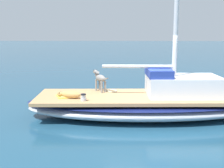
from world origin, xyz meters
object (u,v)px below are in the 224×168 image
Objects in this scene: deck_winch at (83,98)px; dog_grey at (100,79)px; deck_towel at (63,96)px; coiled_rope at (112,91)px; sailboat_main at (144,105)px; dog_tan at (70,95)px.

dog_grey is at bearing 164.40° from deck_winch.
deck_towel is (0.84, -1.06, -0.41)m from dog_grey.
dog_grey is at bearing -95.20° from coiled_rope.
deck_towel is (0.27, -2.48, 0.34)m from sailboat_main.
deck_winch is (0.79, -1.79, 0.42)m from sailboat_main.
sailboat_main is 2.51m from deck_towel.
dog_grey is (-0.56, -1.42, 0.75)m from sailboat_main.
dog_grey reaches higher than dog_tan.
deck_towel is at bearing -126.92° from deck_winch.
dog_tan is 0.31m from deck_towel.
coiled_rope is (0.04, 0.40, -0.40)m from dog_grey.
deck_winch is (1.35, -0.38, -0.32)m from dog_grey.
dog_tan is (0.44, -2.24, 0.43)m from sailboat_main.
coiled_rope reaches higher than sailboat_main.
deck_towel is at bearing -61.32° from coiled_rope.
deck_towel is (0.80, -1.46, -0.01)m from coiled_rope.
coiled_rope is at bearing 149.33° from deck_winch.
dog_grey reaches higher than sailboat_main.
sailboat_main is 34.89× the size of deck_winch.
dog_tan is at bearing -39.20° from dog_grey.
coiled_rope is at bearing 84.80° from dog_grey.
dog_tan is at bearing 54.50° from deck_towel.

